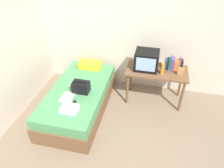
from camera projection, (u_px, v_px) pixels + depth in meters
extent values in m
plane|color=#84705B|center=(113.00, 152.00, 3.32)|extent=(8.00, 8.00, 0.00)
cube|color=beige|center=(136.00, 29.00, 4.14)|extent=(5.20, 0.10, 2.60)
cube|color=brown|center=(80.00, 102.00, 4.07)|extent=(1.00, 2.00, 0.31)
cube|color=#4C935B|center=(78.00, 92.00, 3.92)|extent=(0.97, 1.94, 0.19)
cube|color=brown|center=(157.00, 71.00, 3.98)|extent=(1.16, 0.60, 0.04)
cylinder|color=brown|center=(127.00, 89.00, 4.10)|extent=(0.05, 0.05, 0.69)
cylinder|color=brown|center=(182.00, 97.00, 3.91)|extent=(0.05, 0.05, 0.69)
cylinder|color=brown|center=(131.00, 76.00, 4.48)|extent=(0.05, 0.05, 0.69)
cylinder|color=brown|center=(181.00, 83.00, 4.29)|extent=(0.05, 0.05, 0.69)
cube|color=black|center=(147.00, 60.00, 3.91)|extent=(0.44, 0.38, 0.36)
cube|color=#8CB2E0|center=(146.00, 65.00, 3.75)|extent=(0.35, 0.01, 0.26)
cylinder|color=orange|center=(162.00, 69.00, 3.79)|extent=(0.06, 0.06, 0.22)
cube|color=#2D5699|center=(166.00, 64.00, 3.97)|extent=(0.04, 0.14, 0.19)
cube|color=black|center=(168.00, 63.00, 3.96)|extent=(0.04, 0.15, 0.20)
cube|color=#337F47|center=(169.00, 63.00, 3.95)|extent=(0.02, 0.14, 0.22)
cube|color=#2D5699|center=(171.00, 63.00, 3.94)|extent=(0.03, 0.15, 0.24)
cube|color=#7A3D89|center=(173.00, 64.00, 3.93)|extent=(0.04, 0.16, 0.23)
cube|color=#CC7233|center=(175.00, 65.00, 3.94)|extent=(0.04, 0.16, 0.19)
cube|color=#CC7233|center=(178.00, 65.00, 3.93)|extent=(0.04, 0.15, 0.20)
cube|color=#7A3D89|center=(180.00, 64.00, 3.91)|extent=(0.02, 0.13, 0.24)
cube|color=black|center=(181.00, 65.00, 3.91)|extent=(0.04, 0.13, 0.21)
cube|color=#B27F4C|center=(181.00, 71.00, 3.77)|extent=(0.11, 0.02, 0.16)
cube|color=yellow|center=(90.00, 65.00, 4.44)|extent=(0.46, 0.28, 0.13)
cube|color=black|center=(81.00, 87.00, 3.73)|extent=(0.30, 0.20, 0.20)
cylinder|color=black|center=(80.00, 82.00, 3.67)|extent=(0.24, 0.02, 0.02)
cube|color=white|center=(67.00, 97.00, 3.65)|extent=(0.21, 0.29, 0.01)
cube|color=black|center=(74.00, 104.00, 3.50)|extent=(0.04, 0.16, 0.02)
cube|color=#B7B7BC|center=(72.00, 84.00, 3.95)|extent=(0.04, 0.14, 0.02)
cube|color=white|center=(70.00, 109.00, 3.35)|extent=(0.28, 0.22, 0.08)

